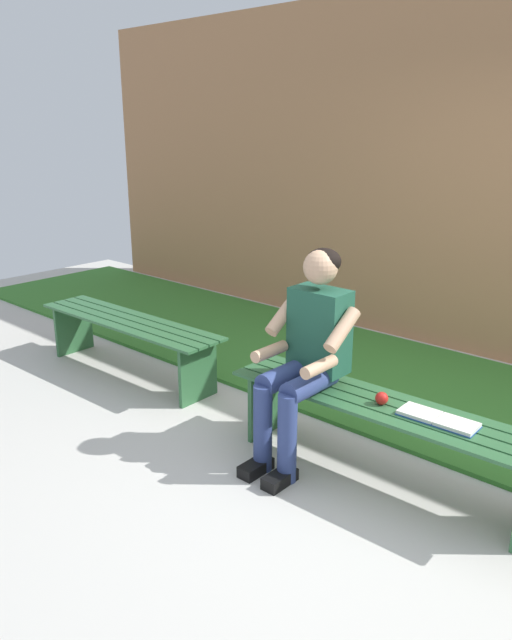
{
  "coord_description": "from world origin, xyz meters",
  "views": [
    {
      "loc": [
        -1.53,
        2.76,
        1.93
      ],
      "look_at": [
        0.8,
        0.15,
        0.81
      ],
      "focal_mm": 34.36,
      "sensor_mm": 36.0,
      "label": 1
    }
  ],
  "objects_px": {
    "person_seated": "(307,349)",
    "apple": "(382,398)",
    "bench_near": "(381,421)",
    "book_open": "(438,419)",
    "bench_far": "(129,333)"
  },
  "relations": [
    {
      "from": "bench_near",
      "to": "apple",
      "type": "xyz_separation_m",
      "value": [
        -0.0,
        0.01,
        0.14
      ]
    },
    {
      "from": "book_open",
      "to": "bench_near",
      "type": "bearing_deg",
      "value": 0.41
    },
    {
      "from": "bench_near",
      "to": "apple",
      "type": "relative_size",
      "value": 26.1
    },
    {
      "from": "bench_far",
      "to": "apple",
      "type": "relative_size",
      "value": 25.03
    },
    {
      "from": "person_seated",
      "to": "book_open",
      "type": "bearing_deg",
      "value": -171.88
    },
    {
      "from": "bench_near",
      "to": "apple",
      "type": "height_order",
      "value": "apple"
    },
    {
      "from": "apple",
      "to": "book_open",
      "type": "relative_size",
      "value": 0.17
    },
    {
      "from": "bench_far",
      "to": "apple",
      "type": "bearing_deg",
      "value": 179.68
    },
    {
      "from": "bench_near",
      "to": "bench_far",
      "type": "height_order",
      "value": "same"
    },
    {
      "from": "bench_near",
      "to": "person_seated",
      "type": "relative_size",
      "value": 1.49
    },
    {
      "from": "person_seated",
      "to": "apple",
      "type": "height_order",
      "value": "person_seated"
    },
    {
      "from": "apple",
      "to": "book_open",
      "type": "height_order",
      "value": "apple"
    },
    {
      "from": "apple",
      "to": "bench_far",
      "type": "bearing_deg",
      "value": -0.32
    },
    {
      "from": "bench_near",
      "to": "person_seated",
      "type": "distance_m",
      "value": 0.58
    },
    {
      "from": "book_open",
      "to": "bench_far",
      "type": "bearing_deg",
      "value": -1.11
    }
  ]
}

